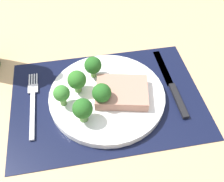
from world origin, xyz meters
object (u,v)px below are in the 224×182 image
object	(u,v)px
steak	(122,92)
knife	(172,86)
plate	(107,96)
fork	(33,103)

from	to	relation	value
steak	knife	distance (cm)	13.15
steak	plate	bearing A→B (deg)	161.23
steak	fork	distance (cm)	20.58
plate	knife	size ratio (longest dim) A/B	1.16
knife	steak	bearing A→B (deg)	-170.89
plate	steak	xyz separation A→B (cm)	(3.22, -1.09, 1.94)
fork	knife	bearing A→B (deg)	-3.54
plate	fork	world-z (taller)	plate
plate	fork	bearing A→B (deg)	175.24
steak	knife	xyz separation A→B (cm)	(12.82, 1.62, -2.44)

